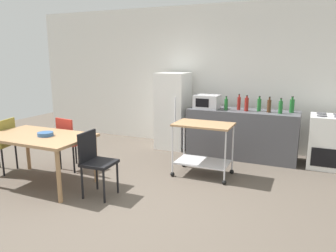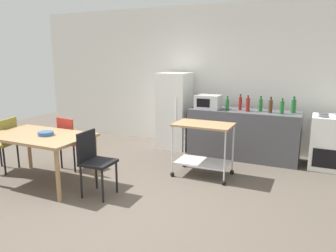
# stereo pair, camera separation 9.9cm
# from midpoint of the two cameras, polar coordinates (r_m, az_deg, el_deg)

# --- Properties ---
(ground_plane) EXTENTS (12.00, 12.00, 0.00)m
(ground_plane) POSITION_cam_midpoint_polar(r_m,az_deg,el_deg) (4.31, -6.32, -13.60)
(ground_plane) COLOR brown
(back_wall) EXTENTS (8.40, 0.12, 2.90)m
(back_wall) POSITION_cam_midpoint_polar(r_m,az_deg,el_deg) (6.82, 7.61, 8.60)
(back_wall) COLOR silver
(back_wall) RESTS_ON ground_plane
(kitchen_counter) EXTENTS (2.00, 0.64, 0.90)m
(kitchen_counter) POSITION_cam_midpoint_polar(r_m,az_deg,el_deg) (6.17, 13.64, -1.42)
(kitchen_counter) COLOR #4C4C51
(kitchen_counter) RESTS_ON ground_plane
(dining_table) EXTENTS (1.50, 0.90, 0.75)m
(dining_table) POSITION_cam_midpoint_polar(r_m,az_deg,el_deg) (5.07, -21.29, -2.31)
(dining_table) COLOR #A37A51
(dining_table) RESTS_ON ground_plane
(chair_red) EXTENTS (0.46, 0.46, 0.89)m
(chair_red) POSITION_cam_midpoint_polar(r_m,az_deg,el_deg) (5.60, -16.27, -2.24)
(chair_red) COLOR #B72D23
(chair_red) RESTS_ON ground_plane
(chair_black) EXTENTS (0.41, 0.41, 0.89)m
(chair_black) POSITION_cam_midpoint_polar(r_m,az_deg,el_deg) (4.47, -12.36, -5.69)
(chair_black) COLOR black
(chair_black) RESTS_ON ground_plane
(chair_olive) EXTENTS (0.48, 0.48, 0.89)m
(chair_olive) POSITION_cam_midpoint_polar(r_m,az_deg,el_deg) (5.90, -26.72, -2.35)
(chair_olive) COLOR olive
(chair_olive) RESTS_ON ground_plane
(stove_oven) EXTENTS (0.60, 0.61, 0.92)m
(stove_oven) POSITION_cam_midpoint_polar(r_m,az_deg,el_deg) (6.09, 27.16, -2.62)
(stove_oven) COLOR white
(stove_oven) RESTS_ON ground_plane
(refrigerator) EXTENTS (0.60, 0.63, 1.55)m
(refrigerator) POSITION_cam_midpoint_polar(r_m,az_deg,el_deg) (6.62, 1.59, 2.72)
(refrigerator) COLOR white
(refrigerator) RESTS_ON ground_plane
(kitchen_cart) EXTENTS (0.91, 0.57, 0.85)m
(kitchen_cart) POSITION_cam_midpoint_polar(r_m,az_deg,el_deg) (5.09, 6.82, -2.63)
(kitchen_cart) COLOR #A37A51
(kitchen_cart) RESTS_ON ground_plane
(microwave) EXTENTS (0.46, 0.35, 0.26)m
(microwave) POSITION_cam_midpoint_polar(r_m,az_deg,el_deg) (6.14, 7.60, 4.27)
(microwave) COLOR silver
(microwave) RESTS_ON kitchen_counter
(bottle_soda) EXTENTS (0.06, 0.06, 0.26)m
(bottle_soda) POSITION_cam_midpoint_polar(r_m,az_deg,el_deg) (6.05, 10.96, 3.82)
(bottle_soda) COLOR #1E6628
(bottle_soda) RESTS_ON kitchen_counter
(bottle_sparkling_water) EXTENTS (0.06, 0.06, 0.30)m
(bottle_sparkling_water) POSITION_cam_midpoint_polar(r_m,az_deg,el_deg) (6.09, 13.17, 3.94)
(bottle_sparkling_water) COLOR maroon
(bottle_sparkling_water) RESTS_ON kitchen_counter
(bottle_soy_sauce) EXTENTS (0.07, 0.07, 0.29)m
(bottle_soy_sauce) POSITION_cam_midpoint_polar(r_m,az_deg,el_deg) (5.98, 14.46, 3.74)
(bottle_soy_sauce) COLOR maroon
(bottle_soy_sauce) RESTS_ON kitchen_counter
(bottle_olive_oil) EXTENTS (0.07, 0.07, 0.27)m
(bottle_olive_oil) POSITION_cam_midpoint_polar(r_m,az_deg,el_deg) (6.04, 16.58, 3.61)
(bottle_olive_oil) COLOR #1E6628
(bottle_olive_oil) RESTS_ON kitchen_counter
(bottle_wine) EXTENTS (0.07, 0.07, 0.28)m
(bottle_wine) POSITION_cam_midpoint_polar(r_m,az_deg,el_deg) (5.95, 18.21, 3.38)
(bottle_wine) COLOR #4C2D19
(bottle_wine) RESTS_ON kitchen_counter
(bottle_sesame_oil) EXTENTS (0.07, 0.07, 0.27)m
(bottle_sesame_oil) POSITION_cam_midpoint_polar(r_m,az_deg,el_deg) (5.89, 20.06, 3.14)
(bottle_sesame_oil) COLOR #1E6628
(bottle_sesame_oil) RESTS_ON kitchen_counter
(bottle_hot_sauce) EXTENTS (0.08, 0.08, 0.29)m
(bottle_hot_sauce) POSITION_cam_midpoint_polar(r_m,az_deg,el_deg) (6.05, 21.87, 3.31)
(bottle_hot_sauce) COLOR #1E6628
(bottle_hot_sauce) RESTS_ON kitchen_counter
(fruit_bowl) EXTENTS (0.22, 0.22, 0.05)m
(fruit_bowl) POSITION_cam_midpoint_polar(r_m,az_deg,el_deg) (4.97, -20.38, -1.26)
(fruit_bowl) COLOR #33598C
(fruit_bowl) RESTS_ON dining_table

